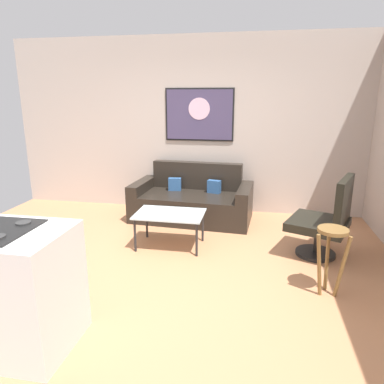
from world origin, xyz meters
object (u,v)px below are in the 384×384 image
Objects in this scene: coffee_table at (170,216)px; armchair at (326,220)px; bar_stool at (331,246)px; couch at (192,201)px; wall_painting at (199,115)px.

coffee_table is 0.87× the size of armchair.
bar_stool reaches higher than coffee_table.
bar_stool is (-0.10, -0.86, 0.03)m from armchair.
coffee_table is at bearing -179.10° from armchair.
armchair is 0.86m from bar_stool.
couch is 2.58m from bar_stool.
armchair is at bearing 83.08° from bar_stool.
bar_stool is (1.78, -0.83, 0.09)m from coffee_table.
armchair is at bearing -41.67° from wall_painting.
coffee_table is at bearing -93.78° from wall_painting.
armchair is 1.47× the size of bar_stool.
coffee_table is 1.89m from armchair.
coffee_table is (-0.09, -1.11, 0.13)m from couch.
wall_painting reaches higher than armchair.
bar_stool is at bearing -24.95° from coffee_table.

